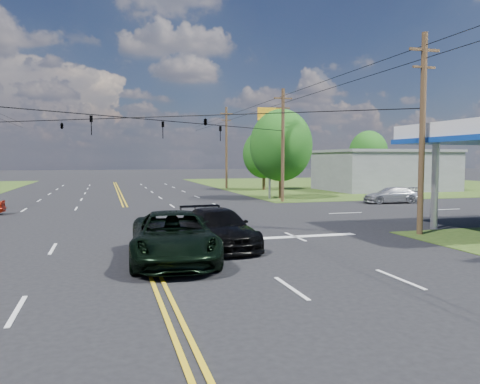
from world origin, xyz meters
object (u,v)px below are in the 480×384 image
object	(u,v)px
pole_ne	(283,144)
pole_right_far	(226,147)
pole_se	(422,131)
pickup_dkgreen	(173,237)
suv_black	(218,228)
tree_far_r	(368,153)
tree_right_a	(281,145)
tree_right_b	(264,154)
retail_ne	(384,171)

from	to	relation	value
pole_ne	pole_right_far	world-z (taller)	pole_right_far
pole_se	pickup_dkgreen	world-z (taller)	pole_se
suv_black	tree_far_r	bearing A→B (deg)	45.61
tree_right_a	tree_right_b	distance (m)	12.27
tree_right_a	pickup_dkgreen	xyz separation A→B (m)	(-13.16, -23.58, -4.00)
pole_ne	pickup_dkgreen	xyz separation A→B (m)	(-12.16, -20.58, -4.04)
retail_ne	tree_right_b	distance (m)	14.22
tree_right_b	tree_far_r	size ratio (longest dim) A/B	0.93
tree_far_r	pickup_dkgreen	xyz separation A→B (m)	(-33.16, -41.58, -3.67)
retail_ne	pole_right_far	size ratio (longest dim) A/B	1.40
pole_se	pickup_dkgreen	distance (m)	13.07
pole_right_far	tree_far_r	xyz separation A→B (m)	(21.00, 2.00, -0.62)
pole_ne	tree_right_a	distance (m)	3.16
pole_right_far	retail_ne	bearing A→B (deg)	-25.20
tree_right_b	suv_black	xyz separation A→B (m)	(-13.50, -33.41, -3.44)
tree_right_a	suv_black	world-z (taller)	tree_right_a
pole_right_far	pickup_dkgreen	distance (m)	41.63
retail_ne	pole_right_far	distance (m)	19.02
tree_far_r	pole_ne	bearing A→B (deg)	-135.00
pickup_dkgreen	suv_black	world-z (taller)	pickup_dkgreen
pole_ne	suv_black	bearing A→B (deg)	-118.51
pole_ne	retail_ne	bearing A→B (deg)	32.91
pole_se	pole_ne	world-z (taller)	same
pole_right_far	pickup_dkgreen	size ratio (longest dim) A/B	1.59
tree_far_r	retail_ne	bearing A→B (deg)	-111.80
pickup_dkgreen	suv_black	size ratio (longest dim) A/B	1.17
pole_se	pole_right_far	size ratio (longest dim) A/B	0.95
tree_far_r	pickup_dkgreen	bearing A→B (deg)	-128.57
suv_black	tree_right_a	bearing A→B (deg)	56.61
tree_right_b	tree_far_r	distance (m)	18.50
pole_se	tree_far_r	world-z (taller)	pole_se
tree_right_a	tree_right_b	world-z (taller)	tree_right_a
tree_right_a	tree_far_r	xyz separation A→B (m)	(20.00, 18.00, -0.33)
tree_right_a	pickup_dkgreen	bearing A→B (deg)	-119.16
suv_black	pole_ne	bearing A→B (deg)	55.29
pole_ne	suv_black	xyz separation A→B (m)	(-10.00, -18.41, -4.13)
pole_se	suv_black	bearing A→B (deg)	-177.66
tree_right_a	tree_far_r	bearing A→B (deg)	41.99
retail_ne	pickup_dkgreen	bearing A→B (deg)	-132.71
tree_right_b	pickup_dkgreen	xyz separation A→B (m)	(-15.66, -35.58, -3.34)
suv_black	pole_se	bearing A→B (deg)	-3.86
pole_ne	tree_far_r	world-z (taller)	pole_ne
pole_right_far	pickup_dkgreen	xyz separation A→B (m)	(-12.16, -39.58, -4.30)
retail_ne	tree_far_r	distance (m)	11.02
pole_ne	tree_right_b	bearing A→B (deg)	76.87
pole_se	tree_far_r	distance (m)	44.30
pole_se	tree_right_a	size ratio (longest dim) A/B	1.16
pole_ne	pickup_dkgreen	bearing A→B (deg)	-120.57
pole_ne	pole_right_far	bearing A→B (deg)	90.00
pole_ne	pole_se	bearing A→B (deg)	-90.00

